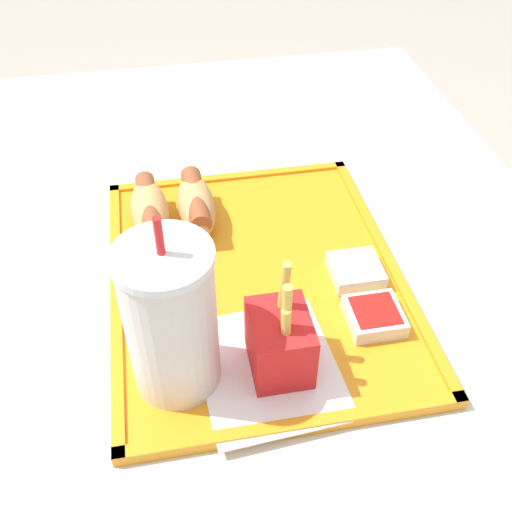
{
  "coord_description": "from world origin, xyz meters",
  "views": [
    {
      "loc": [
        -0.51,
        0.08,
        1.25
      ],
      "look_at": [
        -0.03,
        -0.01,
        0.81
      ],
      "focal_mm": 42.0,
      "sensor_mm": 36.0,
      "label": 1
    }
  ],
  "objects_px": {
    "fries_carton": "(280,342)",
    "sauce_cup_ketchup": "(374,316)",
    "sauce_cup_mayo": "(356,270)",
    "hot_dog_near": "(196,204)",
    "hot_dog_far": "(150,209)",
    "soda_cup": "(171,320)"
  },
  "relations": [
    {
      "from": "hot_dog_far",
      "to": "fries_carton",
      "type": "distance_m",
      "value": 0.26
    },
    {
      "from": "soda_cup",
      "to": "fries_carton",
      "type": "relative_size",
      "value": 1.63
    },
    {
      "from": "hot_dog_far",
      "to": "sauce_cup_mayo",
      "type": "relative_size",
      "value": 2.09
    },
    {
      "from": "hot_dog_far",
      "to": "sauce_cup_ketchup",
      "type": "distance_m",
      "value": 0.3
    },
    {
      "from": "fries_carton",
      "to": "sauce_cup_ketchup",
      "type": "relative_size",
      "value": 2.12
    },
    {
      "from": "soda_cup",
      "to": "hot_dog_far",
      "type": "bearing_deg",
      "value": 3.15
    },
    {
      "from": "hot_dog_far",
      "to": "fries_carton",
      "type": "height_order",
      "value": "fries_carton"
    },
    {
      "from": "soda_cup",
      "to": "hot_dog_near",
      "type": "bearing_deg",
      "value": -10.69
    },
    {
      "from": "soda_cup",
      "to": "hot_dog_near",
      "type": "distance_m",
      "value": 0.24
    },
    {
      "from": "soda_cup",
      "to": "fries_carton",
      "type": "xyz_separation_m",
      "value": [
        -0.01,
        -0.1,
        -0.04
      ]
    },
    {
      "from": "fries_carton",
      "to": "sauce_cup_mayo",
      "type": "relative_size",
      "value": 2.12
    },
    {
      "from": "sauce_cup_mayo",
      "to": "hot_dog_near",
      "type": "bearing_deg",
      "value": 51.06
    },
    {
      "from": "sauce_cup_ketchup",
      "to": "hot_dog_near",
      "type": "bearing_deg",
      "value": 38.73
    },
    {
      "from": "fries_carton",
      "to": "sauce_cup_mayo",
      "type": "bearing_deg",
      "value": -46.1
    },
    {
      "from": "fries_carton",
      "to": "sauce_cup_ketchup",
      "type": "xyz_separation_m",
      "value": [
        0.04,
        -0.11,
        -0.03
      ]
    },
    {
      "from": "hot_dog_near",
      "to": "fries_carton",
      "type": "bearing_deg",
      "value": -167.36
    },
    {
      "from": "fries_carton",
      "to": "soda_cup",
      "type": "bearing_deg",
      "value": 86.42
    },
    {
      "from": "sauce_cup_ketchup",
      "to": "soda_cup",
      "type": "bearing_deg",
      "value": 98.45
    },
    {
      "from": "sauce_cup_mayo",
      "to": "sauce_cup_ketchup",
      "type": "distance_m",
      "value": 0.07
    },
    {
      "from": "hot_dog_far",
      "to": "sauce_cup_ketchup",
      "type": "bearing_deg",
      "value": -132.72
    },
    {
      "from": "soda_cup",
      "to": "sauce_cup_ketchup",
      "type": "distance_m",
      "value": 0.22
    },
    {
      "from": "sauce_cup_mayo",
      "to": "sauce_cup_ketchup",
      "type": "xyz_separation_m",
      "value": [
        -0.07,
        0.0,
        0.0
      ]
    }
  ]
}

